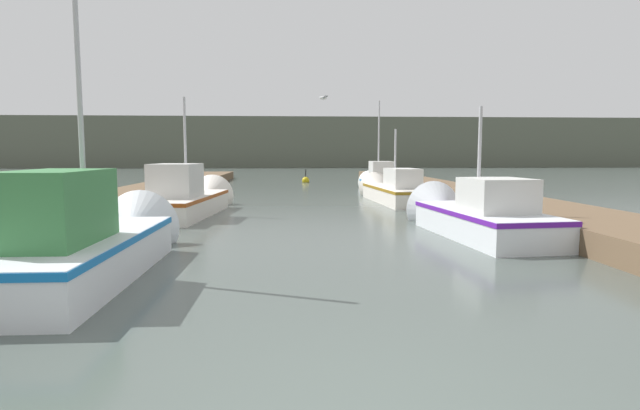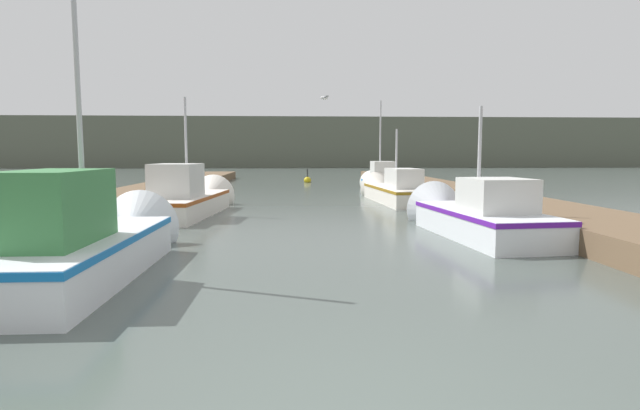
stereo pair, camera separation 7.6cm
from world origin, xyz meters
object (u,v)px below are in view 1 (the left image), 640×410
(fishing_boat_1, at_px, (472,215))
(fishing_boat_3, at_px, (393,190))
(fishing_boat_4, at_px, (377,182))
(mooring_piling_1, at_px, (168,186))
(mooring_piling_3, at_px, (185,182))
(seagull_lead, at_px, (323,98))
(fishing_boat_0, at_px, (91,241))
(mooring_piling_0, at_px, (414,186))
(channel_buoy, at_px, (306,180))
(mooring_piling_2, at_px, (76,217))
(fishing_boat_2, at_px, (190,198))

(fishing_boat_1, relative_size, fishing_boat_3, 0.85)
(fishing_boat_4, bearing_deg, mooring_piling_1, -146.60)
(mooring_piling_1, distance_m, mooring_piling_3, 1.90)
(fishing_boat_3, xyz_separation_m, seagull_lead, (-2.94, -1.84, 3.46))
(fishing_boat_0, distance_m, mooring_piling_0, 16.08)
(mooring_piling_1, relative_size, channel_buoy, 1.34)
(fishing_boat_4, xyz_separation_m, mooring_piling_2, (-8.87, -14.33, 0.13))
(mooring_piling_0, relative_size, seagull_lead, 1.79)
(fishing_boat_2, relative_size, seagull_lead, 11.44)
(fishing_boat_0, height_order, mooring_piling_0, fishing_boat_0)
(fishing_boat_0, bearing_deg, fishing_boat_3, 58.45)
(channel_buoy, bearing_deg, mooring_piling_0, -68.45)
(fishing_boat_1, xyz_separation_m, fishing_boat_3, (-0.21, 8.28, -0.02))
(fishing_boat_4, distance_m, channel_buoy, 8.65)
(fishing_boat_3, relative_size, fishing_boat_4, 1.07)
(fishing_boat_1, distance_m, channel_buoy, 21.55)
(fishing_boat_4, height_order, mooring_piling_2, fishing_boat_4)
(fishing_boat_0, relative_size, fishing_boat_2, 0.87)
(mooring_piling_0, distance_m, mooring_piling_3, 9.88)
(fishing_boat_2, bearing_deg, fishing_boat_1, -25.67)
(mooring_piling_3, relative_size, seagull_lead, 2.60)
(mooring_piling_1, relative_size, mooring_piling_3, 0.91)
(fishing_boat_1, height_order, channel_buoy, fishing_boat_1)
(fishing_boat_1, height_order, fishing_boat_3, fishing_boat_1)
(fishing_boat_0, height_order, channel_buoy, fishing_boat_0)
(fishing_boat_4, distance_m, mooring_piling_3, 9.54)
(channel_buoy, bearing_deg, fishing_boat_3, -76.52)
(mooring_piling_2, distance_m, mooring_piling_3, 10.66)
(mooring_piling_3, distance_m, seagull_lead, 7.20)
(fishing_boat_0, distance_m, seagull_lead, 11.40)
(fishing_boat_0, bearing_deg, fishing_boat_2, 90.43)
(mooring_piling_0, bearing_deg, mooring_piling_2, -132.06)
(mooring_piling_1, relative_size, seagull_lead, 2.38)
(fishing_boat_3, relative_size, mooring_piling_2, 5.43)
(mooring_piling_1, height_order, channel_buoy, mooring_piling_1)
(fishing_boat_0, xyz_separation_m, fishing_boat_1, (7.53, 3.53, -0.08))
(fishing_boat_2, distance_m, channel_buoy, 17.29)
(mooring_piling_3, bearing_deg, fishing_boat_4, 22.61)
(mooring_piling_3, bearing_deg, mooring_piling_0, 2.07)
(seagull_lead, bearing_deg, mooring_piling_1, 54.87)
(fishing_boat_4, bearing_deg, mooring_piling_2, -119.85)
(fishing_boat_3, height_order, fishing_boat_4, fishing_boat_4)
(fishing_boat_1, relative_size, mooring_piling_1, 4.10)
(mooring_piling_0, distance_m, channel_buoy, 12.11)
(seagull_lead, bearing_deg, mooring_piling_0, -72.20)
(fishing_boat_2, xyz_separation_m, channel_buoy, (4.23, 16.76, -0.34))
(channel_buoy, xyz_separation_m, seagull_lead, (0.18, -14.84, 3.75))
(mooring_piling_0, relative_size, mooring_piling_3, 0.69)
(fishing_boat_0, xyz_separation_m, fishing_boat_3, (7.32, 11.81, -0.10))
(channel_buoy, bearing_deg, fishing_boat_1, -81.11)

